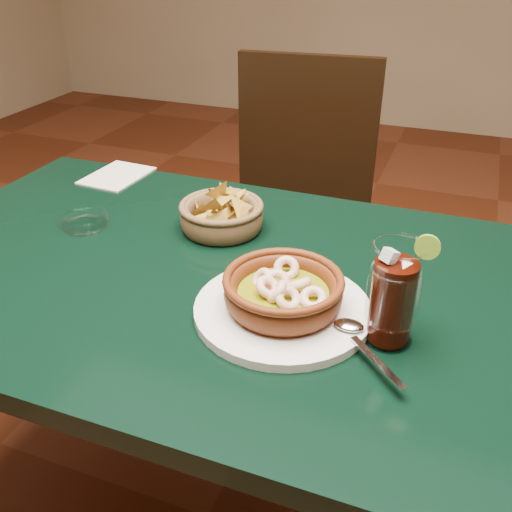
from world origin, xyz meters
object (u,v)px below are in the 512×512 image
(dining_table, at_px, (194,308))
(cola_drink, at_px, (393,295))
(chip_basket, at_px, (222,216))
(dining_chair, at_px, (296,211))
(shrimp_plate, at_px, (283,297))

(dining_table, distance_m, cola_drink, 0.43)
(dining_table, height_order, chip_basket, chip_basket)
(dining_chair, relative_size, shrimp_plate, 2.70)
(dining_chair, bearing_deg, shrimp_plate, -74.50)
(shrimp_plate, height_order, cola_drink, cola_drink)
(dining_chair, distance_m, chip_basket, 0.61)
(dining_table, xyz_separation_m, cola_drink, (0.38, -0.09, 0.18))
(dining_chair, xyz_separation_m, cola_drink, (0.39, -0.80, 0.29))
(dining_chair, bearing_deg, dining_table, -89.28)
(shrimp_plate, xyz_separation_m, chip_basket, (-0.22, 0.24, -0.00))
(dining_table, relative_size, shrimp_plate, 3.28)
(dining_chair, height_order, cola_drink, dining_chair)
(dining_table, height_order, cola_drink, cola_drink)
(shrimp_plate, bearing_deg, chip_basket, 131.86)
(shrimp_plate, distance_m, cola_drink, 0.18)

